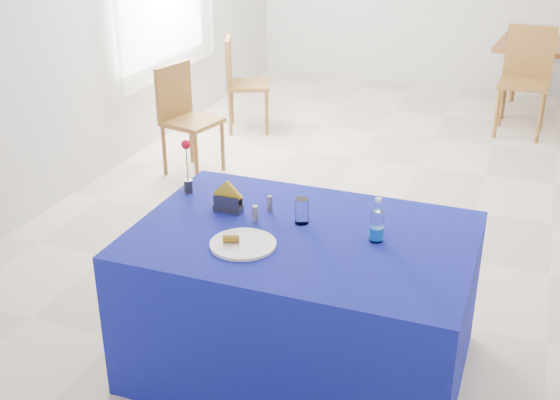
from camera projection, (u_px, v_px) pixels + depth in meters
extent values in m
plane|color=beige|center=(402.00, 201.00, 5.47)|extent=(7.00, 7.00, 0.00)
plane|color=silver|center=(180.00, 237.00, 1.91)|extent=(5.00, 0.00, 5.00)
plane|color=silver|center=(108.00, 0.00, 5.68)|extent=(0.00, 7.00, 7.00)
cylinder|color=white|center=(243.00, 244.00, 3.21)|extent=(0.31, 0.31, 0.01)
cylinder|color=white|center=(302.00, 211.00, 3.39)|extent=(0.07, 0.07, 0.13)
cylinder|color=slate|center=(255.00, 214.00, 3.42)|extent=(0.03, 0.03, 0.08)
cylinder|color=slate|center=(270.00, 204.00, 3.52)|extent=(0.03, 0.03, 0.08)
cube|color=#0F1692|center=(302.00, 301.00, 3.48)|extent=(1.60, 1.10, 0.76)
cylinder|color=white|center=(377.00, 226.00, 3.22)|extent=(0.06, 0.06, 0.15)
cylinder|color=blue|center=(376.00, 233.00, 3.24)|extent=(0.07, 0.07, 0.06)
cylinder|color=white|center=(378.00, 206.00, 3.18)|extent=(0.03, 0.03, 0.05)
cylinder|color=white|center=(378.00, 200.00, 3.17)|extent=(0.03, 0.03, 0.01)
cube|color=#36373B|center=(228.00, 208.00, 3.53)|extent=(0.15, 0.06, 0.03)
cube|color=#35363A|center=(226.00, 205.00, 3.50)|extent=(0.14, 0.01, 0.09)
cube|color=#333337|center=(230.00, 201.00, 3.54)|extent=(0.14, 0.01, 0.09)
cube|color=gold|center=(228.00, 195.00, 3.50)|extent=(0.16, 0.02, 0.16)
cylinder|color=#25252A|center=(188.00, 186.00, 3.74)|extent=(0.05, 0.05, 0.07)
cylinder|color=#1A6519|center=(187.00, 166.00, 3.70)|extent=(0.01, 0.01, 0.22)
sphere|color=red|center=(186.00, 144.00, 3.65)|extent=(0.05, 0.05, 0.05)
cylinder|color=brown|center=(505.00, 85.00, 7.24)|extent=(0.06, 0.06, 0.71)
cylinder|color=olive|center=(515.00, 70.00, 7.82)|extent=(0.06, 0.06, 0.71)
cylinder|color=olive|center=(497.00, 113.00, 6.73)|extent=(0.04, 0.04, 0.49)
cylinder|color=olive|center=(540.00, 118.00, 6.59)|extent=(0.04, 0.04, 0.49)
cylinder|color=olive|center=(502.00, 102.00, 7.06)|extent=(0.04, 0.04, 0.49)
cylinder|color=olive|center=(543.00, 107.00, 6.92)|extent=(0.04, 0.04, 0.49)
cube|color=olive|center=(524.00, 84.00, 6.72)|extent=(0.48, 0.48, 0.04)
cube|color=olive|center=(530.00, 52.00, 6.78)|extent=(0.46, 0.06, 0.50)
cylinder|color=olive|center=(196.00, 158.00, 5.71)|extent=(0.03, 0.03, 0.44)
cylinder|color=olive|center=(223.00, 146.00, 5.98)|extent=(0.03, 0.03, 0.44)
cylinder|color=olive|center=(164.00, 150.00, 5.89)|extent=(0.03, 0.03, 0.44)
cylinder|color=olive|center=(191.00, 139.00, 6.15)|extent=(0.03, 0.03, 0.44)
cube|color=olive|center=(192.00, 122.00, 5.84)|extent=(0.49, 0.49, 0.04)
cube|color=olive|center=(174.00, 91.00, 5.83)|extent=(0.13, 0.41, 0.45)
cylinder|color=olive|center=(267.00, 113.00, 6.81)|extent=(0.04, 0.04, 0.44)
cylinder|color=olive|center=(266.00, 103.00, 7.13)|extent=(0.04, 0.04, 0.44)
cylinder|color=olive|center=(230.00, 114.00, 6.80)|extent=(0.04, 0.04, 0.44)
cylinder|color=olive|center=(232.00, 103.00, 7.12)|extent=(0.04, 0.04, 0.44)
cube|color=olive|center=(248.00, 85.00, 6.87)|extent=(0.54, 0.54, 0.04)
cube|color=olive|center=(229.00, 61.00, 6.77)|extent=(0.19, 0.40, 0.45)
cylinder|color=gold|center=(231.00, 239.00, 3.20)|extent=(0.08, 0.06, 0.04)
cylinder|color=beige|center=(239.00, 239.00, 3.20)|extent=(0.01, 0.03, 0.03)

